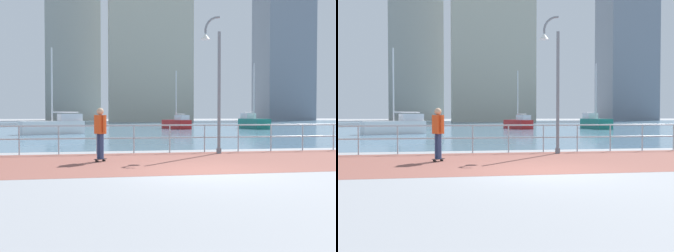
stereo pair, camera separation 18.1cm
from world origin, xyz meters
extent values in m
plane|color=gray|center=(0.00, 40.00, 0.00)|extent=(220.00, 220.00, 0.00)
cube|color=brown|center=(0.00, 2.36, 0.00)|extent=(28.00, 5.76, 0.01)
cube|color=slate|center=(0.00, 50.24, 0.00)|extent=(180.00, 88.00, 0.00)
cylinder|color=#9EADB7|center=(-5.60, 5.24, 0.54)|extent=(0.05, 0.05, 1.07)
cylinder|color=#9EADB7|center=(-4.20, 5.24, 0.54)|extent=(0.05, 0.05, 1.07)
cylinder|color=#9EADB7|center=(-2.80, 5.24, 0.54)|extent=(0.05, 0.05, 1.07)
cylinder|color=#9EADB7|center=(-1.40, 5.24, 0.54)|extent=(0.05, 0.05, 1.07)
cylinder|color=#9EADB7|center=(0.00, 5.24, 0.54)|extent=(0.05, 0.05, 1.07)
cylinder|color=#9EADB7|center=(1.40, 5.24, 0.54)|extent=(0.05, 0.05, 1.07)
cylinder|color=#9EADB7|center=(2.80, 5.24, 0.54)|extent=(0.05, 0.05, 1.07)
cylinder|color=#9EADB7|center=(4.20, 5.24, 0.54)|extent=(0.05, 0.05, 1.07)
cylinder|color=#9EADB7|center=(5.60, 5.24, 0.54)|extent=(0.05, 0.05, 1.07)
cylinder|color=#9EADB7|center=(7.00, 5.24, 0.54)|extent=(0.05, 0.05, 1.07)
cylinder|color=#9EADB7|center=(0.00, 5.24, 1.07)|extent=(25.20, 0.06, 0.06)
cylinder|color=#9EADB7|center=(0.00, 5.24, 0.59)|extent=(25.20, 0.06, 0.06)
cylinder|color=slate|center=(1.81, 4.64, 0.10)|extent=(0.19, 0.19, 0.20)
cylinder|color=slate|center=(1.81, 4.64, 2.32)|extent=(0.12, 0.12, 4.64)
cylinder|color=slate|center=(1.73, 4.63, 5.18)|extent=(0.19, 0.09, 0.11)
cylinder|color=slate|center=(1.58, 4.63, 5.13)|extent=(0.19, 0.09, 0.15)
cylinder|color=slate|center=(1.45, 4.63, 5.05)|extent=(0.19, 0.09, 0.18)
cylinder|color=slate|center=(1.35, 4.62, 4.93)|extent=(0.17, 0.09, 0.19)
cylinder|color=slate|center=(1.28, 4.62, 4.79)|extent=(0.13, 0.09, 0.19)
cylinder|color=slate|center=(1.26, 4.62, 4.63)|extent=(0.09, 0.09, 0.17)
cone|color=silver|center=(1.26, 4.62, 4.43)|extent=(0.36, 0.36, 0.22)
cylinder|color=black|center=(-2.59, 2.79, 0.03)|extent=(0.07, 0.06, 0.06)
cylinder|color=black|center=(-2.55, 2.72, 0.03)|extent=(0.07, 0.06, 0.06)
cylinder|color=black|center=(-2.80, 2.65, 0.03)|extent=(0.07, 0.06, 0.06)
cylinder|color=black|center=(-2.76, 2.59, 0.03)|extent=(0.07, 0.06, 0.06)
cube|color=black|center=(-2.68, 2.69, 0.08)|extent=(0.40, 0.31, 0.02)
cylinder|color=navy|center=(-2.72, 2.76, 0.49)|extent=(0.18, 0.18, 0.79)
cylinder|color=navy|center=(-2.63, 2.62, 0.49)|extent=(0.18, 0.18, 0.79)
cube|color=#D84C1E|center=(-2.68, 2.69, 1.17)|extent=(0.38, 0.42, 0.59)
cylinder|color=#D84C1E|center=(-2.80, 2.88, 1.19)|extent=(0.12, 0.12, 0.56)
cylinder|color=#D84C1E|center=(-2.55, 2.49, 1.19)|extent=(0.12, 0.12, 0.56)
sphere|color=tan|center=(-2.68, 2.69, 1.58)|extent=(0.22, 0.22, 0.22)
cube|color=white|center=(-6.31, 21.44, 0.51)|extent=(4.91, 3.30, 1.01)
cube|color=silver|center=(-5.02, 22.04, 1.30)|extent=(1.98, 1.64, 0.56)
cylinder|color=silver|center=(-6.31, 21.44, 3.83)|extent=(0.11, 0.11, 5.64)
cylinder|color=silver|center=(-5.37, 21.88, 1.69)|extent=(1.97, 0.97, 0.09)
cube|color=#B21E1E|center=(5.39, 31.53, 0.48)|extent=(2.53, 4.65, 0.95)
cube|color=silver|center=(5.75, 30.25, 1.22)|extent=(1.36, 1.80, 0.53)
cylinder|color=silver|center=(5.39, 31.53, 3.59)|extent=(0.11, 0.11, 5.29)
cylinder|color=silver|center=(5.65, 30.59, 1.59)|extent=(0.63, 1.95, 0.08)
cube|color=#197266|center=(13.69, 30.26, 0.54)|extent=(1.77, 5.08, 1.07)
cube|color=silver|center=(13.62, 31.76, 1.37)|extent=(1.16, 1.85, 0.60)
cylinder|color=silver|center=(13.69, 30.26, 4.06)|extent=(0.12, 0.12, 5.97)
cylinder|color=silver|center=(13.64, 31.36, 1.79)|extent=(0.19, 2.26, 0.10)
cube|color=#939993|center=(-9.56, 102.31, 15.98)|extent=(14.34, 11.86, 31.97)
cube|color=slate|center=(-9.56, 102.31, 32.97)|extent=(5.74, 4.74, 2.00)
cube|color=slate|center=(49.71, 96.83, 21.31)|extent=(13.88, 12.85, 42.62)
cube|color=#B2AD99|center=(8.29, 79.05, 23.42)|extent=(17.96, 13.06, 46.84)
camera|label=1|loc=(-2.68, -9.78, 1.46)|focal=41.90mm
camera|label=2|loc=(-2.50, -9.81, 1.46)|focal=41.90mm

